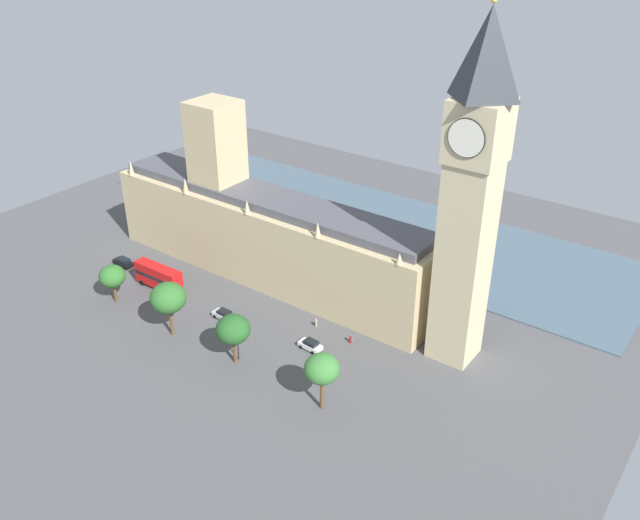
# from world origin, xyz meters

# --- Properties ---
(ground_plane) EXTENTS (140.19, 140.19, 0.00)m
(ground_plane) POSITION_xyz_m (0.00, 0.00, 0.00)
(ground_plane) COLOR #4C4C4F
(river_thames) EXTENTS (35.80, 126.17, 0.25)m
(river_thames) POSITION_xyz_m (-33.00, 0.00, 0.12)
(river_thames) COLOR #475B6B
(river_thames) RESTS_ON ground
(parliament_building) EXTENTS (12.76, 70.19, 32.74)m
(parliament_building) POSITION_xyz_m (-1.99, -1.72, 9.48)
(parliament_building) COLOR tan
(parliament_building) RESTS_ON ground
(clock_tower) EXTENTS (7.83, 7.83, 55.01)m
(clock_tower) POSITION_xyz_m (-0.03, 40.42, 28.45)
(clock_tower) COLOR #CCBA8E
(clock_tower) RESTS_ON ground
(car_black_corner) EXTENTS (2.08, 4.69, 1.74)m
(car_black_corner) POSITION_xyz_m (12.85, -26.49, 0.89)
(car_black_corner) COLOR black
(car_black_corner) RESTS_ON ground
(double_decker_bus_by_river_gate) EXTENTS (2.78, 10.54, 4.75)m
(double_decker_bus_by_river_gate) POSITION_xyz_m (14.48, -13.90, 2.63)
(double_decker_bus_by_river_gate) COLOR red
(double_decker_bus_by_river_gate) RESTS_ON ground
(car_silver_kerbside) EXTENTS (1.97, 4.31, 1.74)m
(car_silver_kerbside) POSITION_xyz_m (14.85, 3.22, 0.89)
(car_silver_kerbside) COLOR #B7B7BC
(car_silver_kerbside) RESTS_ON ground
(car_white_midblock) EXTENTS (2.13, 4.13, 1.74)m
(car_white_midblock) POSITION_xyz_m (12.99, 21.02, 0.89)
(car_white_midblock) COLOR silver
(car_white_midblock) RESTS_ON ground
(pedestrian_under_trees) EXTENTS (0.61, 0.63, 1.50)m
(pedestrian_under_trees) POSITION_xyz_m (7.07, 17.77, 0.67)
(pedestrian_under_trees) COLOR gray
(pedestrian_under_trees) RESTS_ON ground
(pedestrian_opposite_hall) EXTENTS (0.65, 0.67, 1.59)m
(pedestrian_opposite_hall) POSITION_xyz_m (7.55, 25.35, 0.72)
(pedestrian_opposite_hall) COLOR maroon
(pedestrian_opposite_hall) RESTS_ON ground
(plane_tree_far_end) EXTENTS (5.52, 5.52, 8.67)m
(plane_tree_far_end) POSITION_xyz_m (22.85, 13.27, 6.29)
(plane_tree_far_end) COLOR brown
(plane_tree_far_end) RESTS_ON ground
(plane_tree_leading) EXTENTS (4.83, 4.83, 7.41)m
(plane_tree_leading) POSITION_xyz_m (22.42, -16.95, 5.32)
(plane_tree_leading) COLOR brown
(plane_tree_leading) RESTS_ON ground
(plane_tree_trailing) EXTENTS (6.10, 6.10, 9.95)m
(plane_tree_trailing) POSITION_xyz_m (23.53, -0.62, 7.32)
(plane_tree_trailing) COLOR brown
(plane_tree_trailing) RESTS_ON ground
(plane_tree_near_tower) EXTENTS (5.19, 5.19, 9.38)m
(plane_tree_near_tower) POSITION_xyz_m (23.45, 30.98, 7.11)
(plane_tree_near_tower) COLOR brown
(plane_tree_near_tower) RESTS_ON ground
(street_lamp_slot_10) EXTENTS (0.56, 0.56, 6.00)m
(street_lamp_slot_10) POSITION_xyz_m (22.01, 13.24, 4.22)
(street_lamp_slot_10) COLOR black
(street_lamp_slot_10) RESTS_ON ground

